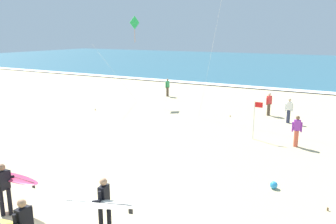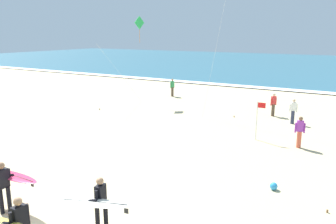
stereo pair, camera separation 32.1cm
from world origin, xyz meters
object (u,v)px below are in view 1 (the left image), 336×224
Objects in this scene: surfer_lead at (9,182)px; bystander_white_top at (289,110)px; beach_ball at (274,185)px; bystander_green_top at (167,87)px; kite_diamond_emerald_near at (133,27)px; bystander_red_top at (269,104)px; surfer_trailing at (101,203)px; bystander_purple_top at (297,131)px; lifeguard_flag at (255,116)px.

surfer_lead reaches higher than bystander_white_top.
bystander_green_top is at bearing 130.88° from beach_ball.
bystander_white_top is 12.01m from bystander_green_top.
kite_diamond_emerald_near is 24.53× the size of beach_ball.
bystander_green_top is 10.07m from bystander_red_top.
kite_diamond_emerald_near reaches higher than surfer_trailing.
bystander_purple_top is at bearing 72.37° from surfer_trailing.
bystander_red_top is (-2.73, 6.02, 0.00)m from bystander_purple_top.
surfer_lead is 1.36× the size of bystander_purple_top.
bystander_green_top is 19.01m from beach_ball.
bystander_white_top is at bearing -3.78° from kite_diamond_emerald_near.
bystander_purple_top and bystander_white_top have the same top height.
lifeguard_flag is at bearing -102.63° from bystander_white_top.
surfer_trailing is 1.46× the size of bystander_red_top.
beach_ball is (1.25, -9.97, -0.67)m from bystander_white_top.
surfer_trailing is 1.11× the size of lifeguard_flag.
surfer_lead is 3.41m from surfer_trailing.
bystander_purple_top is 6.61m from bystander_red_top.
bystander_white_top is at bearing 70.26° from surfer_lead.
kite_diamond_emerald_near is at bearing 158.12° from bystander_purple_top.
beach_ball is at bearing 39.95° from surfer_lead.
lifeguard_flag reaches higher than bystander_white_top.
surfer_trailing is 1.46× the size of bystander_purple_top.
surfer_lead is at bearing -109.74° from bystander_white_top.
kite_diamond_emerald_near is at bearing 121.72° from surfer_trailing.
bystander_red_top is at bearing 114.40° from bystander_purple_top.
bystander_green_top is 13.47m from lifeguard_flag.
bystander_white_top reaches higher than beach_ball.
bystander_white_top is at bearing -42.60° from bystander_red_top.
kite_diamond_emerald_near is at bearing 141.45° from beach_ball.
bystander_red_top is at bearing 103.85° from beach_ball.
surfer_trailing is 16.84m from bystander_red_top.
surfer_lead is 0.93× the size of surfer_trailing.
bystander_purple_top is at bearing 90.85° from beach_ball.
lifeguard_flag is (10.19, -8.79, 0.45)m from bystander_green_top.
beach_ball is (12.43, -14.36, -0.67)m from bystander_green_top.
surfer_lead reaches higher than bystander_red_top.
bystander_purple_top is (6.83, 11.16, -0.23)m from surfer_lead.
lifeguard_flag reaches higher than bystander_green_top.
bystander_purple_top and bystander_red_top have the same top height.
kite_diamond_emerald_near is at bearing -107.03° from bystander_green_top.
surfer_trailing is at bearing 6.02° from surfer_lead.
surfer_trailing is 1.46× the size of bystander_white_top.
beach_ball is at bearing -49.12° from bystander_green_top.
lifeguard_flag is 6.11m from beach_ball.
bystander_green_top is (1.10, 3.58, -5.24)m from kite_diamond_emerald_near.
surfer_lead is 18.53m from kite_diamond_emerald_near.
bystander_green_top is (-8.92, 19.79, -0.23)m from surfer_trailing.
beach_ball is at bearing -68.12° from lifeguard_flag.
kite_diamond_emerald_near is at bearing 111.80° from surfer_lead.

